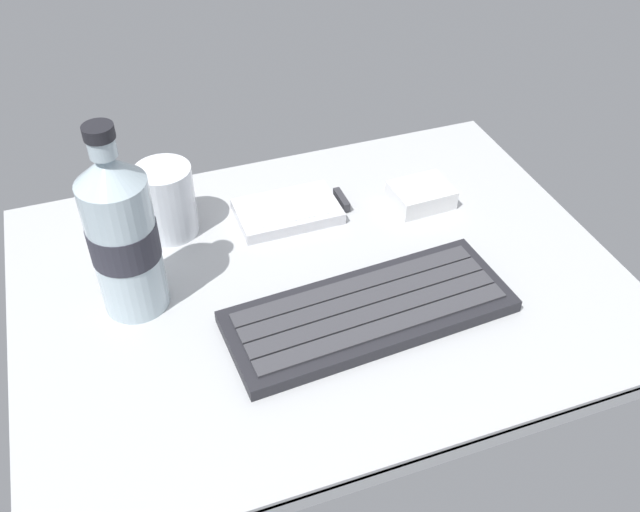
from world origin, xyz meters
TOP-DOWN VIEW (x-y plane):
  - ground_plane at (0.00, -0.23)cm, footprint 64.00×48.00cm
  - keyboard at (2.69, -7.25)cm, footprint 29.65×12.85cm
  - handheld_device at (0.66, 11.50)cm, footprint 12.83×7.66cm
  - juice_cup at (-13.53, 13.46)cm, footprint 6.40×6.40cm
  - water_bottle at (-19.05, 2.76)cm, footprint 6.73×6.73cm
  - charger_block at (16.07, 8.55)cm, footprint 7.23×5.89cm

SIDE VIEW (x-z plane):
  - ground_plane at x=0.00cm, z-range -2.39..0.41cm
  - handheld_device at x=0.66cm, z-range -0.02..1.48cm
  - keyboard at x=2.69cm, z-range -0.04..1.66cm
  - charger_block at x=16.07cm, z-range 0.00..2.40cm
  - juice_cup at x=-13.53cm, z-range -0.34..8.16cm
  - water_bottle at x=-19.05cm, z-range -1.39..19.41cm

